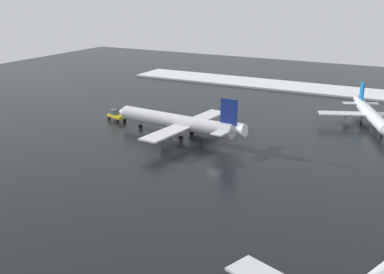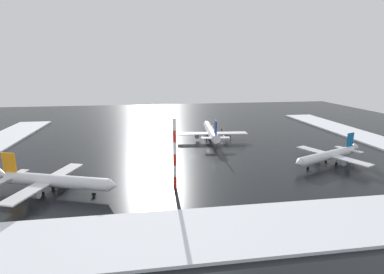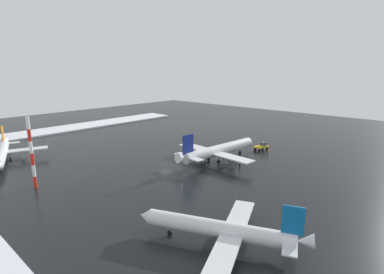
{
  "view_description": "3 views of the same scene",
  "coord_description": "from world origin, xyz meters",
  "views": [
    {
      "loc": [
        -71.58,
        -33.85,
        29.19
      ],
      "look_at": [
        3.7,
        6.55,
        2.14
      ],
      "focal_mm": 45.0,
      "sensor_mm": 36.0,
      "label": 1
    },
    {
      "loc": [
        -14.56,
        -92.72,
        26.55
      ],
      "look_at": [
        1.12,
        8.77,
        2.07
      ],
      "focal_mm": 28.0,
      "sensor_mm": 36.0,
      "label": 2
    },
    {
      "loc": [
        57.84,
        -52.82,
        25.49
      ],
      "look_at": [
        -1.03,
        12.06,
        5.38
      ],
      "focal_mm": 28.0,
      "sensor_mm": 36.0,
      "label": 3
    }
  ],
  "objects": [
    {
      "name": "antenna_mast",
      "position": [
        -8.74,
        -30.38,
        7.86
      ],
      "size": [
        0.7,
        0.7,
        15.73
      ],
      "color": "red",
      "rests_on": "ground_plane"
    },
    {
      "name": "airplane_parked_portside",
      "position": [
        8.73,
        12.29,
        3.04
      ],
      "size": [
        25.76,
        31.01,
        9.2
      ],
      "rotation": [
        0.0,
        0.0,
        1.48
      ],
      "color": "white",
      "rests_on": "ground_plane"
    },
    {
      "name": "ground_crew_near_tug",
      "position": [
        11.47,
        14.12,
        0.97
      ],
      "size": [
        0.36,
        0.36,
        1.71
      ],
      "rotation": [
        0.0,
        0.0,
        5.29
      ],
      "color": "black",
      "rests_on": "ground_plane"
    },
    {
      "name": "airplane_parked_starboard",
      "position": [
        34.55,
        -20.62,
        2.57
      ],
      "size": [
        24.94,
        21.14,
        7.78
      ],
      "rotation": [
        0.0,
        0.0,
        3.54
      ],
      "color": "silver",
      "rests_on": "ground_plane"
    },
    {
      "name": "ground_crew_mid_apron",
      "position": [
        16.53,
        26.84,
        0.97
      ],
      "size": [
        0.36,
        0.36,
        1.71
      ],
      "rotation": [
        0.0,
        0.0,
        0.74
      ],
      "color": "black",
      "rests_on": "ground_plane"
    },
    {
      "name": "ground_crew_beside_wing",
      "position": [
        16.22,
        11.99,
        0.97
      ],
      "size": [
        0.36,
        0.36,
        1.71
      ],
      "rotation": [
        0.0,
        0.0,
        2.81
      ],
      "color": "black",
      "rests_on": "ground_plane"
    },
    {
      "name": "airplane_distant_tail",
      "position": [
        -34.47,
        -29.35,
        2.77
      ],
      "size": [
        27.35,
        23.09,
        8.39
      ],
      "rotation": [
        0.0,
        0.0,
        5.94
      ],
      "color": "silver",
      "rests_on": "ground_plane"
    },
    {
      "name": "snow_bank_far",
      "position": [
        0.0,
        -50.0,
        0.27
      ],
      "size": [
        152.0,
        16.0,
        0.54
      ],
      "primitive_type": "cube",
      "color": "white",
      "rests_on": "ground_plane"
    },
    {
      "name": "pushback_tug",
      "position": [
        12.28,
        30.55,
        1.28
      ],
      "size": [
        3.57,
        5.06,
        2.5
      ],
      "rotation": [
        0.0,
        0.0,
        1.24
      ],
      "color": "gold",
      "rests_on": "ground_plane"
    },
    {
      "name": "snow_bank_right",
      "position": [
        67.0,
        0.0,
        0.27
      ],
      "size": [
        14.0,
        116.0,
        0.54
      ],
      "primitive_type": "cube",
      "color": "white",
      "rests_on": "ground_plane"
    },
    {
      "name": "ground_plane",
      "position": [
        0.0,
        0.0,
        0.0
      ],
      "size": [
        240.0,
        240.0,
        0.0
      ],
      "primitive_type": "plane",
      "color": "black"
    }
  ]
}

